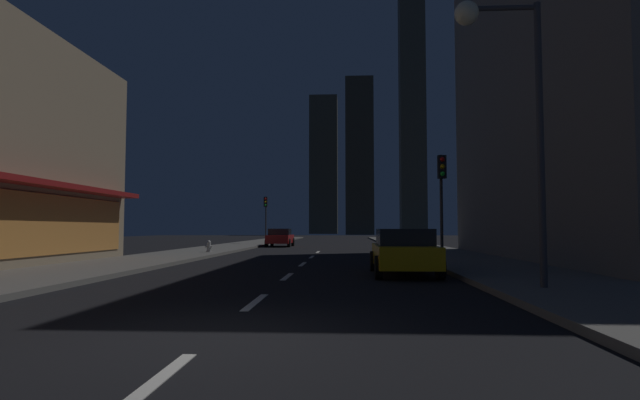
# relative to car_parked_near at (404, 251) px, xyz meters

# --- Properties ---
(ground_plane) EXTENTS (78.00, 136.00, 0.10)m
(ground_plane) POSITION_rel_car_parked_near_xyz_m (-3.60, 22.87, -0.79)
(ground_plane) COLOR black
(sidewalk_right) EXTENTS (4.00, 76.00, 0.15)m
(sidewalk_right) POSITION_rel_car_parked_near_xyz_m (3.40, 22.87, -0.67)
(sidewalk_right) COLOR #605E59
(sidewalk_right) RESTS_ON ground
(sidewalk_left) EXTENTS (4.00, 76.00, 0.15)m
(sidewalk_left) POSITION_rel_car_parked_near_xyz_m (-10.60, 22.87, -0.67)
(sidewalk_left) COLOR #605E59
(sidewalk_left) RESTS_ON ground
(lane_marking_center) EXTENTS (0.16, 28.20, 0.01)m
(lane_marking_center) POSITION_rel_car_parked_near_xyz_m (-3.60, 1.87, -0.73)
(lane_marking_center) COLOR silver
(lane_marking_center) RESTS_ON ground
(building_apartment_right) EXTENTS (11.00, 20.00, 17.58)m
(building_apartment_right) POSITION_rel_car_parked_near_xyz_m (10.90, 6.87, 8.05)
(building_apartment_right) COLOR slate
(building_apartment_right) RESTS_ON ground
(skyscraper_distant_tall) EXTENTS (7.73, 7.19, 38.47)m
(skyscraper_distant_tall) POSITION_rel_car_parked_near_xyz_m (-8.33, 122.18, 18.49)
(skyscraper_distant_tall) COLOR #4A4637
(skyscraper_distant_tall) RESTS_ON ground
(skyscraper_distant_mid) EXTENTS (6.59, 7.32, 37.12)m
(skyscraper_distant_mid) POSITION_rel_car_parked_near_xyz_m (1.14, 101.58, 17.82)
(skyscraper_distant_mid) COLOR #3B382C
(skyscraper_distant_mid) RESTS_ON ground
(skyscraper_distant_short) EXTENTS (7.04, 5.15, 79.76)m
(skyscraper_distant_short) POSITION_rel_car_parked_near_xyz_m (16.45, 121.40, 39.14)
(skyscraper_distant_short) COLOR #4F4B3B
(skyscraper_distant_short) RESTS_ON ground
(car_parked_near) EXTENTS (1.98, 4.24, 1.45)m
(car_parked_near) POSITION_rel_car_parked_near_xyz_m (0.00, 0.00, 0.00)
(car_parked_near) COLOR gold
(car_parked_near) RESTS_ON ground
(car_parked_far) EXTENTS (1.98, 4.24, 1.45)m
(car_parked_far) POSITION_rel_car_parked_near_xyz_m (-7.20, 24.07, 0.00)
(car_parked_far) COLOR #B21919
(car_parked_far) RESTS_ON ground
(fire_hydrant_far_left) EXTENTS (0.42, 0.30, 0.65)m
(fire_hydrant_far_left) POSITION_rel_car_parked_near_xyz_m (-9.50, 11.56, -0.29)
(fire_hydrant_far_left) COLOR #B2B2B2
(fire_hydrant_far_left) RESTS_ON sidewalk_left
(traffic_light_near_right) EXTENTS (0.32, 0.48, 4.20)m
(traffic_light_near_right) POSITION_rel_car_parked_near_xyz_m (1.90, 3.64, 2.45)
(traffic_light_near_right) COLOR #2D2D2D
(traffic_light_near_right) RESTS_ON sidewalk_right
(traffic_light_far_left) EXTENTS (0.32, 0.48, 4.20)m
(traffic_light_far_left) POSITION_rel_car_parked_near_xyz_m (-9.10, 28.33, 2.45)
(traffic_light_far_left) COLOR #2D2D2D
(traffic_light_far_left) RESTS_ON sidewalk_left
(street_lamp_right) EXTENTS (1.96, 0.56, 6.58)m
(street_lamp_right) POSITION_rel_car_parked_near_xyz_m (1.78, -4.37, 4.33)
(street_lamp_right) COLOR #38383D
(street_lamp_right) RESTS_ON sidewalk_right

